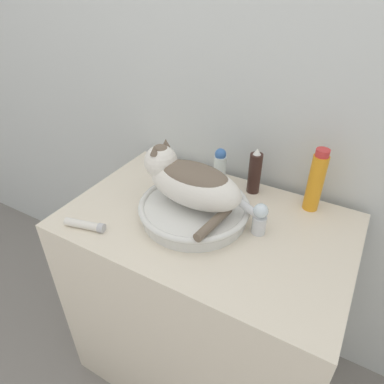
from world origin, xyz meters
TOP-DOWN VIEW (x-y plane):
  - wall_back at (0.00, 0.65)m, footprint 8.00×0.05m
  - vanity_counter at (0.00, 0.30)m, footprint 0.93×0.59m
  - sink_basin at (-0.04, 0.29)m, footprint 0.36×0.36m
  - cat at (-0.06, 0.29)m, footprint 0.35×0.25m
  - faucet at (0.15, 0.32)m, footprint 0.14×0.05m
  - deodorant_stick at (-0.07, 0.53)m, footprint 0.05×0.05m
  - shampoo_bottle_tall at (0.28, 0.53)m, footprint 0.05×0.05m
  - hairspray_can_black at (0.07, 0.53)m, footprint 0.05×0.05m
  - cream_tube at (-0.31, 0.07)m, footprint 0.14×0.06m

SIDE VIEW (x-z plane):
  - vanity_counter at x=0.00m, z-range 0.00..0.82m
  - cream_tube at x=-0.31m, z-range 0.82..0.85m
  - sink_basin at x=-0.04m, z-range 0.82..0.88m
  - faucet at x=0.15m, z-range 0.82..0.95m
  - deodorant_stick at x=-0.07m, z-range 0.82..0.96m
  - hairspray_can_black at x=0.07m, z-range 0.81..0.99m
  - shampoo_bottle_tall at x=0.28m, z-range 0.82..1.04m
  - cat at x=-0.06m, z-range 0.87..1.05m
  - wall_back at x=0.00m, z-range 0.00..2.40m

